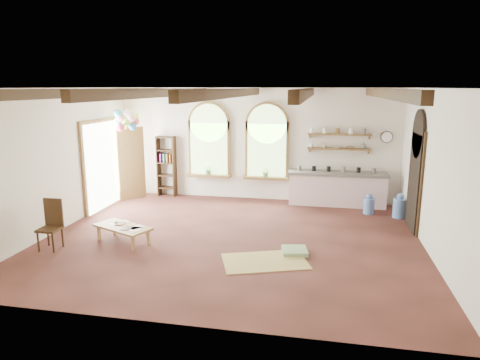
% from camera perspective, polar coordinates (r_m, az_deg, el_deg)
% --- Properties ---
extents(floor, '(8.00, 8.00, 0.00)m').
position_cam_1_polar(floor, '(9.37, -1.14, -7.81)').
color(floor, '#5B2C25').
rests_on(floor, ground).
extents(ceiling_beams, '(6.20, 6.80, 0.18)m').
position_cam_1_polar(ceiling_beams, '(8.79, -1.23, 11.52)').
color(ceiling_beams, '#382212').
rests_on(ceiling_beams, ceiling).
extents(window_left, '(1.30, 0.28, 2.20)m').
position_cam_1_polar(window_left, '(12.56, -4.14, 5.01)').
color(window_left, brown).
rests_on(window_left, floor).
extents(window_right, '(1.30, 0.28, 2.20)m').
position_cam_1_polar(window_right, '(12.22, 3.60, 4.82)').
color(window_right, brown).
rests_on(window_right, floor).
extents(left_doorway, '(0.10, 1.90, 2.50)m').
position_cam_1_polar(left_doorway, '(12.09, -17.92, 1.85)').
color(left_doorway, brown).
rests_on(left_doorway, floor).
extents(right_doorway, '(0.10, 1.30, 2.40)m').
position_cam_1_polar(right_doorway, '(10.52, 22.22, -0.25)').
color(right_doorway, black).
rests_on(right_doorway, floor).
extents(kitchen_counter, '(2.68, 0.62, 0.94)m').
position_cam_1_polar(kitchen_counter, '(12.12, 12.81, -1.09)').
color(kitchen_counter, beige).
rests_on(kitchen_counter, floor).
extents(wall_shelf_lower, '(1.70, 0.24, 0.04)m').
position_cam_1_polar(wall_shelf_lower, '(12.10, 13.03, 4.06)').
color(wall_shelf_lower, brown).
rests_on(wall_shelf_lower, wall_back).
extents(wall_shelf_upper, '(1.70, 0.24, 0.04)m').
position_cam_1_polar(wall_shelf_upper, '(12.05, 13.12, 5.94)').
color(wall_shelf_upper, brown).
rests_on(wall_shelf_upper, wall_back).
extents(wall_clock, '(0.32, 0.04, 0.32)m').
position_cam_1_polar(wall_clock, '(12.23, 18.98, 5.45)').
color(wall_clock, black).
rests_on(wall_clock, wall_back).
extents(bookshelf, '(0.53, 0.32, 1.80)m').
position_cam_1_polar(bookshelf, '(12.97, -9.77, 1.82)').
color(bookshelf, '#382212').
rests_on(bookshelf, floor).
extents(coffee_table, '(1.38, 1.04, 0.36)m').
position_cam_1_polar(coffee_table, '(9.38, -15.36, -6.19)').
color(coffee_table, tan).
rests_on(coffee_table, floor).
extents(side_chair, '(0.41, 0.41, 1.02)m').
position_cam_1_polar(side_chair, '(9.51, -23.91, -6.71)').
color(side_chair, '#382212').
rests_on(side_chair, floor).
extents(floor_mat, '(1.79, 1.43, 0.02)m').
position_cam_1_polar(floor_mat, '(8.21, 3.32, -10.76)').
color(floor_mat, tan).
rests_on(floor_mat, floor).
extents(floor_cushion, '(0.57, 0.57, 0.08)m').
position_cam_1_polar(floor_cushion, '(8.65, 7.28, -9.35)').
color(floor_cushion, '#82A270').
rests_on(floor_cushion, floor).
extents(water_jug_a, '(0.28, 0.28, 0.53)m').
position_cam_1_polar(water_jug_a, '(11.56, 16.81, -3.23)').
color(water_jug_a, '#5A81C1').
rests_on(water_jug_a, floor).
extents(water_jug_b, '(0.33, 0.33, 0.63)m').
position_cam_1_polar(water_jug_b, '(11.45, 20.50, -3.41)').
color(water_jug_b, '#5A81C1').
rests_on(water_jug_b, floor).
extents(balloon_cluster, '(0.71, 0.80, 1.14)m').
position_cam_1_polar(balloon_cluster, '(12.12, -14.92, 7.71)').
color(balloon_cluster, white).
rests_on(balloon_cluster, floor).
extents(table_book, '(0.19, 0.25, 0.02)m').
position_cam_1_polar(table_book, '(9.54, -16.09, -5.58)').
color(table_book, olive).
rests_on(table_book, coffee_table).
extents(tablet, '(0.18, 0.26, 0.01)m').
position_cam_1_polar(tablet, '(9.19, -14.86, -6.23)').
color(tablet, black).
rests_on(tablet, coffee_table).
extents(potted_plant_left, '(0.27, 0.23, 0.30)m').
position_cam_1_polar(potted_plant_left, '(12.58, -4.21, 1.41)').
color(potted_plant_left, '#598C4C').
rests_on(potted_plant_left, window_left).
extents(potted_plant_right, '(0.27, 0.23, 0.30)m').
position_cam_1_polar(potted_plant_right, '(12.25, 3.49, 1.13)').
color(potted_plant_right, '#598C4C').
rests_on(potted_plant_right, window_right).
extents(shelf_cup_a, '(0.12, 0.10, 0.10)m').
position_cam_1_polar(shelf_cup_a, '(12.08, 9.48, 4.52)').
color(shelf_cup_a, white).
rests_on(shelf_cup_a, wall_shelf_lower).
extents(shelf_cup_b, '(0.10, 0.10, 0.09)m').
position_cam_1_polar(shelf_cup_b, '(12.08, 11.14, 4.45)').
color(shelf_cup_b, beige).
rests_on(shelf_cup_b, wall_shelf_lower).
extents(shelf_bowl_a, '(0.22, 0.22, 0.05)m').
position_cam_1_polar(shelf_bowl_a, '(12.09, 12.80, 4.28)').
color(shelf_bowl_a, beige).
rests_on(shelf_bowl_a, wall_shelf_lower).
extents(shelf_bowl_b, '(0.20, 0.20, 0.06)m').
position_cam_1_polar(shelf_bowl_b, '(12.10, 14.46, 4.23)').
color(shelf_bowl_b, '#8C664C').
rests_on(shelf_bowl_b, wall_shelf_lower).
extents(shelf_vase, '(0.18, 0.18, 0.19)m').
position_cam_1_polar(shelf_vase, '(12.12, 16.13, 4.46)').
color(shelf_vase, slate).
rests_on(shelf_vase, wall_shelf_lower).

